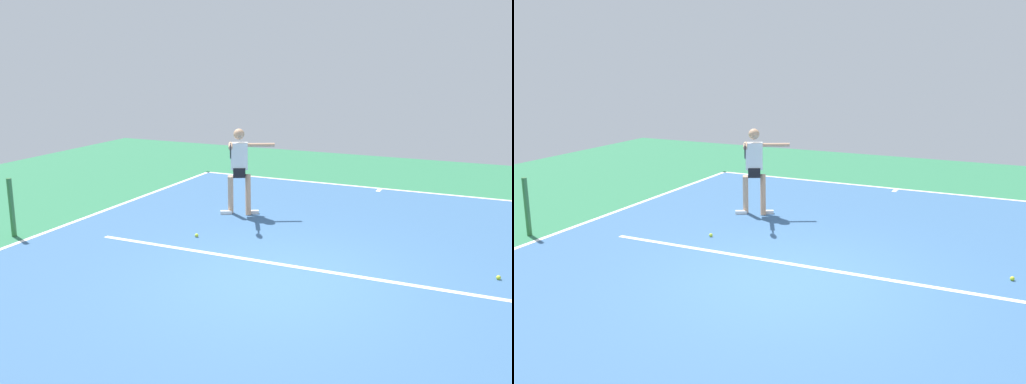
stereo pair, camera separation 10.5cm
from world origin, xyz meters
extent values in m
plane|color=#2D754C|center=(0.00, 0.00, 0.00)|extent=(22.11, 22.11, 0.00)
cube|color=#38608E|center=(0.00, 0.00, 0.00)|extent=(9.75, 13.16, 0.00)
cube|color=white|center=(0.00, -6.53, 0.00)|extent=(9.75, 0.10, 0.01)
cube|color=white|center=(4.83, 0.00, 0.00)|extent=(0.10, 13.16, 0.01)
cube|color=white|center=(0.00, -0.66, 0.00)|extent=(7.31, 0.10, 0.01)
cube|color=white|center=(0.00, -6.33, 0.00)|extent=(0.10, 0.30, 0.01)
cylinder|color=#38753D|center=(5.18, 0.00, 0.54)|extent=(0.09, 0.09, 1.07)
cylinder|color=tan|center=(1.97, -3.12, 0.41)|extent=(0.23, 0.31, 0.84)
cube|color=white|center=(1.89, -3.16, 0.04)|extent=(0.26, 0.20, 0.07)
cylinder|color=tan|center=(2.29, -2.95, 0.41)|extent=(0.23, 0.31, 0.84)
cube|color=white|center=(2.37, -2.91, 0.04)|extent=(0.26, 0.20, 0.07)
cube|color=black|center=(2.13, -3.04, 0.88)|extent=(0.31, 0.29, 0.20)
cube|color=white|center=(2.13, -3.04, 1.21)|extent=(0.38, 0.31, 0.54)
sphere|color=tan|center=(2.13, -3.04, 1.65)|extent=(0.22, 0.22, 0.22)
cylinder|color=tan|center=(1.74, -3.24, 1.43)|extent=(0.52, 0.32, 0.08)
cylinder|color=tan|center=(2.16, -2.72, 1.46)|extent=(0.32, 0.52, 0.08)
cylinder|color=black|center=(1.99, -2.38, 1.46)|extent=(0.13, 0.21, 0.03)
torus|color=black|center=(1.88, -2.16, 1.46)|extent=(0.15, 0.27, 0.29)
cylinder|color=silver|center=(1.88, -2.16, 1.46)|extent=(0.12, 0.22, 0.25)
sphere|color=#C6E53D|center=(2.15, -1.32, 0.03)|extent=(0.07, 0.07, 0.07)
sphere|color=#CCE033|center=(-2.88, -1.40, 0.03)|extent=(0.07, 0.07, 0.07)
camera|label=1|loc=(-2.96, 7.29, 3.22)|focal=40.75mm
camera|label=2|loc=(-3.05, 7.25, 3.22)|focal=40.75mm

